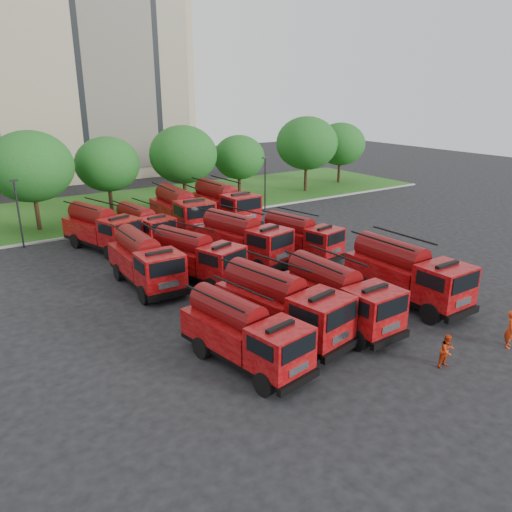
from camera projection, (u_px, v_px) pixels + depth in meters
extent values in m
plane|color=black|center=(265.00, 293.00, 29.05)|extent=(140.00, 140.00, 0.00)
cube|color=#1E4E14|center=(115.00, 208.00, 49.48)|extent=(70.00, 16.00, 0.12)
cube|color=gray|center=(147.00, 225.00, 43.11)|extent=(70.00, 0.30, 0.14)
cube|color=tan|center=(64.00, 79.00, 63.87)|extent=(30.00, 14.00, 25.00)
cube|color=black|center=(80.00, 78.00, 58.29)|extent=(28.00, 0.15, 22.00)
cylinder|color=#382314|center=(38.00, 214.00, 41.29)|extent=(0.36, 0.36, 2.80)
ellipsoid|color=#164012|center=(31.00, 166.00, 40.02)|extent=(6.72, 6.72, 5.71)
cylinder|color=#382314|center=(111.00, 201.00, 47.01)|extent=(0.36, 0.36, 2.45)
ellipsoid|color=#164012|center=(107.00, 164.00, 45.90)|extent=(5.88, 5.88, 5.00)
cylinder|color=#382314|center=(185.00, 194.00, 49.49)|extent=(0.36, 0.36, 2.73)
ellipsoid|color=#164012|center=(183.00, 155.00, 48.25)|extent=(6.55, 6.55, 5.57)
cylinder|color=#382314|center=(239.00, 187.00, 54.04)|extent=(0.36, 0.36, 2.27)
ellipsoid|color=#164012|center=(239.00, 157.00, 53.02)|extent=(5.46, 5.46, 4.64)
cylinder|color=#382314|center=(306.00, 179.00, 57.00)|extent=(0.36, 0.36, 2.87)
ellipsoid|color=#164012|center=(307.00, 143.00, 55.70)|extent=(6.89, 6.89, 5.85)
cylinder|color=#382314|center=(339.00, 173.00, 62.33)|extent=(0.36, 0.36, 2.52)
ellipsoid|color=#164012|center=(340.00, 144.00, 61.19)|extent=(6.05, 6.05, 5.14)
cylinder|color=black|center=(19.00, 215.00, 36.50)|extent=(0.14, 0.14, 5.00)
cube|color=black|center=(14.00, 181.00, 35.68)|extent=(0.60, 0.25, 0.12)
cylinder|color=black|center=(265.00, 185.00, 48.13)|extent=(0.14, 0.14, 5.00)
cube|color=black|center=(265.00, 158.00, 47.31)|extent=(0.60, 0.25, 0.12)
cube|color=black|center=(244.00, 351.00, 21.47)|extent=(3.07, 6.56, 0.27)
cube|color=black|center=(299.00, 382.00, 19.28)|extent=(2.26, 0.59, 0.32)
cube|color=maroon|center=(280.00, 348.00, 19.66)|extent=(2.50, 2.31, 1.76)
cube|color=black|center=(299.00, 348.00, 18.83)|extent=(1.87, 0.35, 0.77)
cube|color=maroon|center=(228.00, 328.00, 21.92)|extent=(2.85, 4.45, 1.17)
cylinder|color=#540708|center=(228.00, 308.00, 21.62)|extent=(1.95, 3.95, 1.35)
cylinder|color=black|center=(264.00, 384.00, 19.21)|extent=(0.47, 1.03, 0.99)
cylinder|color=black|center=(300.00, 365.00, 20.56)|extent=(0.47, 1.03, 0.99)
cylinder|color=black|center=(202.00, 347.00, 21.94)|extent=(0.47, 1.03, 0.99)
cylinder|color=black|center=(237.00, 332.00, 23.29)|extent=(0.47, 1.03, 0.99)
cube|color=black|center=(281.00, 323.00, 23.87)|extent=(3.52, 7.23, 0.30)
cube|color=black|center=(341.00, 350.00, 21.52)|extent=(2.48, 0.70, 0.35)
cube|color=maroon|center=(321.00, 318.00, 21.91)|extent=(2.78, 2.59, 1.93)
cube|color=black|center=(342.00, 316.00, 21.02)|extent=(2.05, 0.43, 0.84)
cube|color=maroon|center=(265.00, 302.00, 24.35)|extent=(3.22, 4.92, 1.29)
cylinder|color=#540708|center=(265.00, 282.00, 24.02)|extent=(2.23, 4.36, 1.48)
cylinder|color=black|center=(307.00, 353.00, 21.41)|extent=(0.54, 1.13, 1.09)
cylinder|color=black|center=(339.00, 335.00, 22.92)|extent=(0.54, 1.13, 1.09)
cylinder|color=black|center=(238.00, 321.00, 24.35)|extent=(0.54, 1.13, 1.09)
cylinder|color=black|center=(270.00, 307.00, 25.86)|extent=(0.54, 1.13, 1.09)
cube|color=black|center=(337.00, 312.00, 25.06)|extent=(2.39, 6.78, 0.29)
cube|color=black|center=(390.00, 340.00, 22.44)|extent=(2.41, 0.30, 0.34)
cube|color=maroon|center=(374.00, 309.00, 22.94)|extent=(2.41, 2.18, 1.87)
cube|color=black|center=(393.00, 308.00, 21.97)|extent=(2.02, 0.10, 0.82)
cube|color=maroon|center=(323.00, 292.00, 25.63)|extent=(2.47, 4.48, 1.25)
cylinder|color=#540708|center=(324.00, 273.00, 25.30)|extent=(1.55, 4.07, 1.44)
cylinder|color=black|center=(358.00, 340.00, 22.56)|extent=(0.36, 1.07, 1.06)
cylinder|color=black|center=(391.00, 327.00, 23.77)|extent=(0.36, 1.07, 1.06)
cylinder|color=black|center=(298.00, 308.00, 25.82)|extent=(0.36, 1.07, 1.06)
cylinder|color=black|center=(329.00, 298.00, 27.03)|extent=(0.36, 1.07, 1.06)
cube|color=black|center=(404.00, 290.00, 27.73)|extent=(2.44, 7.19, 0.31)
cube|color=black|center=(462.00, 314.00, 24.91)|extent=(2.56, 0.29, 0.36)
cube|color=maroon|center=(445.00, 284.00, 25.45)|extent=(2.53, 2.28, 2.00)
cube|color=black|center=(466.00, 283.00, 24.40)|extent=(2.15, 0.08, 0.87)
cube|color=maroon|center=(390.00, 271.00, 28.35)|extent=(2.56, 4.74, 1.33)
cylinder|color=#540708|center=(391.00, 252.00, 28.00)|extent=(1.58, 4.32, 1.54)
cylinder|color=black|center=(431.00, 314.00, 25.05)|extent=(0.37, 1.13, 1.13)
cylinder|color=black|center=(459.00, 303.00, 26.32)|extent=(0.37, 1.13, 1.13)
cylinder|color=black|center=(365.00, 286.00, 28.57)|extent=(0.37, 1.13, 1.13)
cylinder|color=black|center=(392.00, 278.00, 29.84)|extent=(0.37, 1.13, 1.13)
cube|color=black|center=(146.00, 276.00, 29.98)|extent=(2.32, 6.82, 0.29)
cube|color=black|center=(170.00, 295.00, 27.26)|extent=(2.43, 0.27, 0.34)
cube|color=maroon|center=(160.00, 270.00, 27.78)|extent=(2.40, 2.16, 1.89)
cube|color=black|center=(168.00, 268.00, 26.78)|extent=(2.04, 0.07, 0.82)
cube|color=maroon|center=(139.00, 259.00, 30.58)|extent=(2.43, 4.49, 1.26)
cylinder|color=#540708|center=(137.00, 243.00, 30.25)|extent=(1.51, 4.09, 1.46)
cylinder|color=black|center=(144.00, 295.00, 27.43)|extent=(0.35, 1.07, 1.07)
cylinder|color=black|center=(181.00, 286.00, 28.59)|extent=(0.35, 1.07, 1.07)
cylinder|color=black|center=(119.00, 272.00, 30.82)|extent=(0.35, 1.07, 1.07)
cylinder|color=black|center=(153.00, 265.00, 31.98)|extent=(0.35, 1.07, 1.07)
cube|color=black|center=(196.00, 270.00, 30.92)|extent=(4.02, 6.87, 0.28)
cube|color=black|center=(236.00, 283.00, 28.98)|extent=(2.29, 0.93, 0.33)
cube|color=maroon|center=(222.00, 262.00, 29.26)|extent=(2.80, 2.65, 1.82)
cube|color=black|center=(235.00, 259.00, 28.51)|extent=(1.88, 0.64, 0.79)
cube|color=maroon|center=(183.00, 256.00, 31.28)|extent=(3.48, 4.78, 1.21)
cylinder|color=#540708|center=(183.00, 241.00, 30.97)|extent=(2.52, 4.16, 1.40)
cylinder|color=black|center=(212.00, 286.00, 28.72)|extent=(0.62, 1.08, 1.03)
cylinder|color=black|center=(236.00, 276.00, 30.31)|extent=(0.62, 1.08, 1.03)
cylinder|color=black|center=(164.00, 271.00, 31.14)|extent=(0.62, 1.08, 1.03)
cylinder|color=black|center=(189.00, 262.00, 32.73)|extent=(0.62, 1.08, 1.03)
cube|color=black|center=(243.00, 253.00, 34.12)|extent=(3.80, 7.34, 0.30)
cube|color=black|center=(283.00, 265.00, 31.83)|extent=(2.49, 0.80, 0.35)
cube|color=maroon|center=(269.00, 244.00, 32.20)|extent=(2.88, 2.69, 1.95)
cube|color=black|center=(283.00, 241.00, 31.33)|extent=(2.06, 0.52, 0.85)
cube|color=maroon|center=(232.00, 238.00, 34.58)|extent=(3.41, 5.03, 1.30)
cylinder|color=#540708|center=(232.00, 223.00, 34.24)|extent=(2.40, 4.43, 1.50)
cylinder|color=black|center=(260.00, 267.00, 31.67)|extent=(0.59, 1.15, 1.10)
cylinder|color=black|center=(283.00, 258.00, 33.26)|extent=(0.59, 1.15, 1.10)
cylinder|color=black|center=(213.00, 252.00, 34.52)|extent=(0.59, 1.15, 1.10)
cylinder|color=black|center=(237.00, 245.00, 36.11)|extent=(0.59, 1.15, 1.10)
cube|color=black|center=(300.00, 248.00, 35.29)|extent=(3.23, 6.45, 0.26)
cube|color=black|center=(336.00, 259.00, 33.23)|extent=(2.20, 0.66, 0.31)
cube|color=maroon|center=(324.00, 241.00, 33.57)|extent=(2.51, 2.34, 1.72)
cube|color=black|center=(337.00, 238.00, 32.79)|extent=(1.82, 0.42, 0.75)
cube|color=maroon|center=(289.00, 236.00, 35.71)|extent=(2.93, 4.41, 1.15)
cylinder|color=#540708|center=(290.00, 223.00, 35.41)|extent=(2.04, 3.89, 1.32)
cylinder|color=black|center=(316.00, 260.00, 33.11)|extent=(0.50, 1.01, 0.97)
cylinder|color=black|center=(334.00, 253.00, 34.49)|extent=(0.50, 1.01, 0.97)
cylinder|color=black|center=(273.00, 248.00, 35.69)|extent=(0.50, 1.01, 0.97)
cylinder|color=black|center=(292.00, 242.00, 37.06)|extent=(0.50, 1.01, 0.97)
cube|color=black|center=(103.00, 241.00, 36.79)|extent=(4.07, 7.25, 0.30)
cube|color=black|center=(132.00, 251.00, 34.67)|extent=(2.43, 0.91, 0.34)
cube|color=maroon|center=(120.00, 232.00, 35.00)|extent=(2.91, 2.74, 1.92)
cube|color=black|center=(129.00, 229.00, 34.18)|extent=(2.00, 0.62, 0.84)
cube|color=maroon|center=(93.00, 228.00, 37.20)|extent=(3.56, 5.02, 1.28)
cylinder|color=#540708|center=(92.00, 214.00, 36.87)|extent=(2.56, 4.38, 1.48)
cylinder|color=black|center=(110.00, 253.00, 34.44)|extent=(0.63, 1.14, 1.08)
cylinder|color=black|center=(137.00, 245.00, 36.08)|extent=(0.63, 1.14, 1.08)
cylinder|color=black|center=(76.00, 241.00, 37.09)|extent=(0.63, 1.14, 1.08)
cylinder|color=black|center=(102.00, 234.00, 38.73)|extent=(0.63, 1.14, 1.08)
cube|color=black|center=(144.00, 237.00, 37.98)|extent=(2.85, 6.49, 0.27)
cube|color=black|center=(166.00, 247.00, 35.73)|extent=(2.25, 0.51, 0.31)
cube|color=maroon|center=(157.00, 230.00, 36.12)|extent=(2.43, 2.24, 1.75)
cube|color=black|center=(164.00, 227.00, 35.28)|extent=(1.87, 0.28, 0.76)
cube|color=maroon|center=(137.00, 225.00, 38.45)|extent=(2.70, 4.37, 1.17)
cylinder|color=#540708|center=(136.00, 213.00, 38.15)|extent=(1.81, 3.91, 1.34)
cylinder|color=black|center=(147.00, 248.00, 35.70)|extent=(0.44, 1.02, 0.99)
cylinder|color=black|center=(172.00, 242.00, 36.99)|extent=(0.44, 1.02, 0.99)
cylinder|color=black|center=(121.00, 236.00, 38.51)|extent=(0.44, 1.02, 0.99)
cylinder|color=black|center=(145.00, 231.00, 39.80)|extent=(0.44, 1.02, 0.99)
cube|color=black|center=(182.00, 223.00, 41.42)|extent=(2.74, 7.70, 0.33)
cube|color=black|center=(202.00, 234.00, 38.34)|extent=(2.73, 0.36, 0.38)
cube|color=maroon|center=(195.00, 215.00, 38.93)|extent=(2.74, 2.48, 2.12)
cube|color=black|center=(201.00, 212.00, 37.80)|extent=(2.29, 0.12, 0.93)
cube|color=maroon|center=(175.00, 210.00, 42.10)|extent=(2.82, 5.09, 1.42)
cylinder|color=#540708|center=(175.00, 196.00, 41.73)|extent=(1.77, 4.62, 1.63)
cylinder|color=black|center=(182.00, 234.00, 38.55)|extent=(0.42, 1.21, 1.20)
cylinder|color=black|center=(211.00, 230.00, 39.81)|extent=(0.42, 1.21, 1.20)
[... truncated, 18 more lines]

